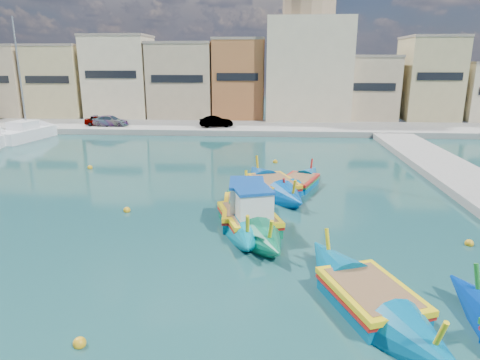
% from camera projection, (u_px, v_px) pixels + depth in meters
% --- Properties ---
extents(ground, '(160.00, 160.00, 0.00)m').
position_uv_depth(ground, '(134.00, 249.00, 17.79)').
color(ground, '#164344').
rests_on(ground, ground).
extents(north_quay, '(80.00, 8.00, 0.60)m').
position_uv_depth(north_quay, '(221.00, 128.00, 48.47)').
color(north_quay, gray).
rests_on(north_quay, ground).
extents(north_townhouses, '(83.20, 7.87, 10.19)m').
position_uv_depth(north_townhouses, '(280.00, 83.00, 53.84)').
color(north_townhouses, tan).
rests_on(north_townhouses, ground).
extents(church_block, '(10.00, 10.00, 19.10)m').
position_uv_depth(church_block, '(307.00, 54.00, 53.31)').
color(church_block, beige).
rests_on(church_block, ground).
extents(parked_cars, '(16.65, 2.17, 1.18)m').
position_uv_depth(parked_cars, '(140.00, 121.00, 47.41)').
color(parked_cars, '#4C1919').
rests_on(parked_cars, north_quay).
extents(luzzu_turquoise_cabin, '(2.84, 10.14, 3.22)m').
position_uv_depth(luzzu_turquoise_cabin, '(247.00, 212.00, 21.00)').
color(luzzu_turquoise_cabin, '#00819D').
rests_on(luzzu_turquoise_cabin, ground).
extents(luzzu_blue_cabin, '(4.92, 9.21, 3.18)m').
position_uv_depth(luzzu_blue_cabin, '(249.00, 220.00, 19.99)').
color(luzzu_blue_cabin, '#0A714B').
rests_on(luzzu_blue_cabin, ground).
extents(luzzu_cyan_mid, '(4.38, 7.61, 2.21)m').
position_uv_depth(luzzu_cyan_mid, '(299.00, 184.00, 26.46)').
color(luzzu_cyan_mid, '#005D9D').
rests_on(luzzu_cyan_mid, ground).
extents(luzzu_green, '(5.04, 8.78, 2.70)m').
position_uv_depth(luzzu_green, '(273.00, 187.00, 25.56)').
color(luzzu_green, '#004EA8').
rests_on(luzzu_green, ground).
extents(luzzu_cyan_south, '(4.84, 8.60, 2.61)m').
position_uv_depth(luzzu_cyan_south, '(370.00, 300.00, 13.44)').
color(luzzu_cyan_south, '#006798').
rests_on(luzzu_cyan_south, ground).
extents(yacht_north, '(4.13, 9.73, 12.59)m').
position_uv_depth(yacht_north, '(38.00, 132.00, 44.38)').
color(yacht_north, white).
rests_on(yacht_north, ground).
extents(mooring_buoys, '(21.96, 22.83, 0.36)m').
position_uv_depth(mooring_buoys, '(212.00, 203.00, 23.38)').
color(mooring_buoys, '#EFAE19').
rests_on(mooring_buoys, ground).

